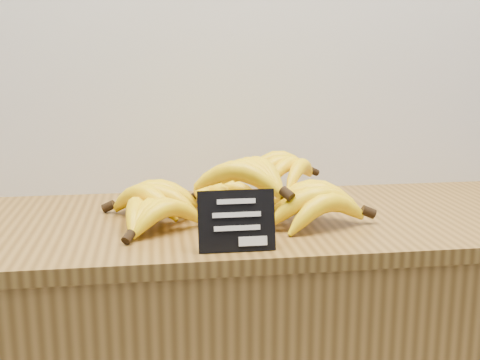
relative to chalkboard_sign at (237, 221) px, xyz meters
name	(u,v)px	position (x,y,z in m)	size (l,w,h in m)	color
counter_top	(237,223)	(0.03, 0.22, -0.07)	(1.48, 0.54, 0.03)	brown
chalkboard_sign	(237,221)	(0.00, 0.00, 0.00)	(0.14, 0.01, 0.11)	black
banana_pile	(230,194)	(0.01, 0.21, 0.00)	(0.57, 0.40, 0.13)	yellow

